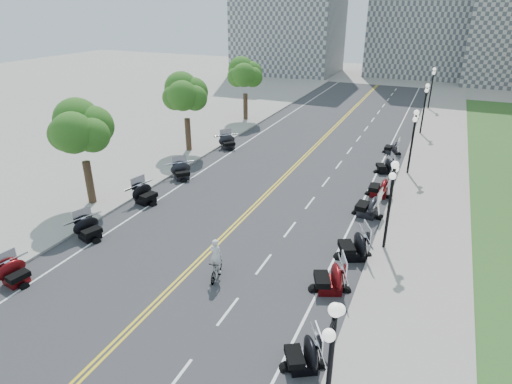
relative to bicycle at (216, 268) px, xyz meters
The scene contains 46 objects.
ground 2.59m from the bicycle, 127.92° to the left, with size 160.00×160.00×0.00m, color gray.
road 12.11m from the bicycle, 97.38° to the left, with size 16.00×90.00×0.01m, color #333335.
centerline_yellow_a 12.12m from the bicycle, 97.95° to the left, with size 0.12×90.00×0.00m, color yellow.
centerline_yellow_b 12.09m from the bicycle, 96.82° to the left, with size 0.12×90.00×0.00m, color yellow.
edge_line_north 12.95m from the bicycle, 68.00° to the left, with size 0.12×90.00×0.00m, color white.
edge_line_south 14.40m from the bicycle, 123.55° to the left, with size 0.12×90.00×0.00m, color white.
lane_dash_4 6.25m from the bicycle, 74.67° to the right, with size 0.12×2.00×0.00m, color white.
lane_dash_5 2.64m from the bicycle, 50.61° to the right, with size 0.12×2.00×0.00m, color white.
lane_dash_6 2.64m from the bicycle, 50.49° to the left, with size 0.12×2.00×0.00m, color white.
lane_dash_7 6.24m from the bicycle, 74.65° to the left, with size 0.12×2.00×0.00m, color white.
lane_dash_8 10.14m from the bicycle, 80.65° to the left, with size 0.12×2.00×0.00m, color white.
lane_dash_9 14.10m from the bicycle, 83.29° to the left, with size 0.12×2.00×0.00m, color white.
lane_dash_10 18.08m from the bicycle, 84.78° to the left, with size 0.12×2.00×0.00m, color white.
lane_dash_11 22.06m from the bicycle, 85.72° to the left, with size 0.12×2.00×0.00m, color white.
lane_dash_12 26.05m from the bicycle, 86.38° to the left, with size 0.12×2.00×0.00m, color white.
lane_dash_13 30.05m from the bicycle, 86.86° to the left, with size 0.12×2.00×0.00m, color white.
lane_dash_14 34.04m from the bicycle, 87.23° to the left, with size 0.12×2.00×0.00m, color white.
lane_dash_15 38.03m from the bicycle, 87.52° to the left, with size 0.12×2.00×0.00m, color white.
lane_dash_16 42.03m from the bicycle, 87.76° to the left, with size 0.12×2.00×0.00m, color white.
lane_dash_17 46.03m from the bicycle, 87.95° to the left, with size 0.12×2.00×0.00m, color white.
lane_dash_18 50.03m from the bicycle, 88.11° to the left, with size 0.12×2.00×0.00m, color white.
lane_dash_19 54.02m from the bicycle, 88.25° to the left, with size 0.12×2.00×0.00m, color white.
sidewalk_north 14.97m from the bicycle, 53.29° to the left, with size 5.00×90.00×0.15m, color #9E9991.
sidewalk_south 17.01m from the bicycle, 135.14° to the left, with size 5.00×90.00×0.15m, color #9E9991.
street_lamp_1 9.49m from the bicycle, 40.44° to the right, with size 0.50×1.20×4.90m, color black, non-canonical shape.
street_lamp_2 9.48m from the bicycle, 40.40° to the left, with size 0.50×1.20×4.90m, color black, non-canonical shape.
street_lamp_3 19.44m from the bicycle, 68.62° to the left, with size 0.50×1.20×4.90m, color black, non-canonical shape.
street_lamp_4 30.88m from the bicycle, 76.78° to the left, with size 0.50×1.20×4.90m, color black, non-canonical shape.
street_lamp_5 42.63m from the bicycle, 80.48° to the left, with size 0.50×1.20×4.90m, color black, non-canonical shape.
tree_2 12.93m from the bicycle, 160.92° to the left, with size 4.80×4.80×9.20m, color #235619, non-canonical shape.
tree_3 20.18m from the bicycle, 125.84° to the left, with size 4.80×4.80×9.20m, color #235619, non-canonical shape.
tree_4 30.58m from the bicycle, 112.43° to the left, with size 4.80×4.80×9.20m, color #235619, non-canonical shape.
motorcycle_n_4 6.66m from the bicycle, 33.25° to the right, with size 1.91×1.91×1.34m, color black, non-canonical shape.
motorcycle_n_5 5.41m from the bicycle, 13.33° to the left, with size 2.13×2.13×1.49m, color #590A0C, non-canonical shape.
motorcycle_n_6 7.24m from the bicycle, 38.44° to the left, with size 2.22×2.22×1.55m, color black, non-canonical shape.
motorcycle_n_7 11.09m from the bicycle, 60.32° to the left, with size 2.19×2.19×1.54m, color black, non-canonical shape.
motorcycle_n_8 14.18m from the bicycle, 66.53° to the left, with size 2.10×2.10×1.47m, color #590A0C, non-canonical shape.
motorcycle_n_9 18.48m from the bicycle, 73.25° to the left, with size 1.86×1.86×1.30m, color black, non-canonical shape.
motorcycle_n_10 23.33m from the bicycle, 77.16° to the left, with size 1.78×1.78×1.25m, color black, non-canonical shape.
motorcycle_s_4 9.56m from the bicycle, 153.53° to the right, with size 1.80×1.80×1.26m, color #590A0C, non-canonical shape.
motorcycle_s_5 8.46m from the bicycle, behind, with size 1.93×1.93×1.35m, color black, non-canonical shape.
motorcycle_s_6 10.12m from the bicycle, 146.51° to the left, with size 2.04×2.04×1.43m, color black, non-canonical shape.
motorcycle_s_7 13.28m from the bicycle, 130.08° to the left, with size 1.95×1.95×1.36m, color black, non-canonical shape.
motorcycle_s_9 20.08m from the bicycle, 115.70° to the left, with size 1.96×1.96×1.37m, color black, non-canonical shape.
bicycle is the anchor object (origin of this frame).
cyclist_rider 1.43m from the bicycle, ahead, with size 0.66×0.43×1.80m, color silver.
Camera 1 is at (10.33, -17.12, 12.36)m, focal length 30.00 mm.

